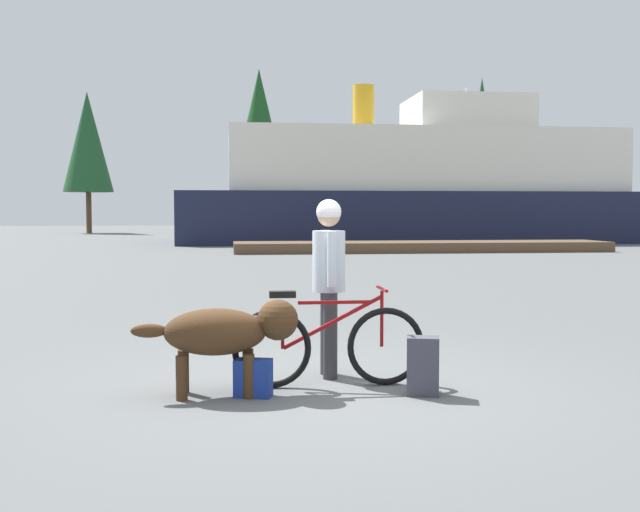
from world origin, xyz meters
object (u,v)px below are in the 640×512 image
Objects in this scene: backpack at (423,366)px; bicycle at (328,345)px; handbag_pannier at (253,378)px; person_cyclist at (329,270)px; ferry_boat at (421,188)px; dog at (226,332)px; sailboat_moored at (465,232)px.

bicycle is at bearing 152.49° from backpack.
handbag_pannier is (-0.70, -0.30, -0.23)m from bicycle.
bicycle is 0.79m from person_cyclist.
ferry_boat is at bearing 75.57° from backpack.
person_cyclist is at bearing -105.99° from ferry_boat.
backpack is at bearing -6.37° from dog.
dog is at bearing -166.62° from bicycle.
dog is 4.42× the size of handbag_pannier.
person_cyclist is 1.37m from backpack.
backpack is 34.28m from ferry_boat.
person_cyclist is 33.60m from ferry_boat.
ferry_boat is 2.83× the size of sailboat_moored.
ferry_boat reaches higher than backpack.
sailboat_moored is at bearing 70.35° from bicycle.
backpack is 36.13m from sailboat_moored.
handbag_pannier is at bearing -106.87° from ferry_boat.
handbag_pannier is (0.23, -0.08, -0.40)m from dog.
bicycle is 0.79m from handbag_pannier.
backpack is at bearing -4.45° from handbag_pannier.
person_cyclist is at bearing 43.81° from handbag_pannier.
sailboat_moored is (13.03, 34.12, -0.08)m from dog.
backpack is 0.02× the size of ferry_boat.
ferry_boat is at bearing 74.11° from bicycle.
handbag_pannier is 34.58m from ferry_boat.
bicycle is 0.20× the size of sailboat_moored.
bicycle reaches higher than backpack.
bicycle is 1.03× the size of person_cyclist.
bicycle is 0.07× the size of ferry_boat.
dog is at bearing 173.63° from backpack.
bicycle reaches higher than dog.
bicycle is 0.90m from backpack.
ferry_boat is 3.84m from sailboat_moored.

